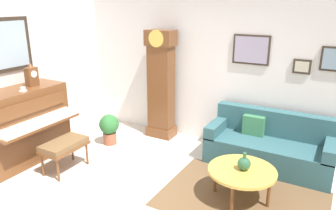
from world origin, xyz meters
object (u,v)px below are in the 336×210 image
object	(u,v)px
coffee_table	(242,172)
piano	(23,125)
potted_plant	(109,127)
piano_bench	(64,146)
grandfather_clock	(161,88)
couch	(269,146)
green_jug	(244,164)
mantel_clock	(32,75)
teacup	(23,89)

from	to	relation	value
coffee_table	piano	bearing A→B (deg)	-169.39
potted_plant	piano_bench	bearing A→B (deg)	-88.36
potted_plant	grandfather_clock	bearing A→B (deg)	51.69
couch	green_jug	xyz separation A→B (m)	(-0.07, -1.16, 0.21)
coffee_table	potted_plant	size ratio (longest dim) A/B	1.57
grandfather_clock	mantel_clock	world-z (taller)	grandfather_clock
piano_bench	grandfather_clock	size ratio (longest dim) A/B	0.34
green_jug	mantel_clock	bearing A→B (deg)	-173.93
piano	grandfather_clock	xyz separation A→B (m)	(1.41, 1.96, 0.36)
grandfather_clock	green_jug	size ratio (longest dim) A/B	8.46
piano	potted_plant	bearing A→B (deg)	56.14
piano_bench	mantel_clock	xyz separation A→B (m)	(-0.81, 0.21, 0.96)
mantel_clock	potted_plant	xyz separation A→B (m)	(0.78, 0.89, -1.05)
coffee_table	couch	bearing A→B (deg)	85.56
grandfather_clock	mantel_clock	size ratio (longest dim) A/B	5.34
piano_bench	couch	bearing A→B (deg)	32.83
piano	mantel_clock	world-z (taller)	mantel_clock
piano_bench	coffee_table	size ratio (longest dim) A/B	0.80
piano	green_jug	bearing A→B (deg)	10.60
couch	mantel_clock	bearing A→B (deg)	-156.47
piano_bench	couch	size ratio (longest dim) A/B	0.37
piano_bench	piano	bearing A→B (deg)	-175.21
mantel_clock	potted_plant	size ratio (longest dim) A/B	0.68
piano_bench	green_jug	bearing A→B (deg)	12.38
piano_bench	grandfather_clock	world-z (taller)	grandfather_clock
piano	green_jug	distance (m)	3.49
teacup	piano	bearing A→B (deg)	176.25
piano	couch	size ratio (longest dim) A/B	0.76
couch	grandfather_clock	bearing A→B (deg)	175.57
couch	green_jug	size ratio (longest dim) A/B	7.92
coffee_table	teacup	bearing A→B (deg)	-168.82
grandfather_clock	mantel_clock	bearing A→B (deg)	-129.91
piano	couch	bearing A→B (deg)	27.22
grandfather_clock	couch	bearing A→B (deg)	-4.43
grandfather_clock	potted_plant	size ratio (longest dim) A/B	3.62
mantel_clock	teacup	bearing A→B (deg)	-65.03
couch	coffee_table	xyz separation A→B (m)	(-0.09, -1.16, 0.09)
piano_bench	potted_plant	bearing A→B (deg)	91.64
grandfather_clock	teacup	size ratio (longest dim) A/B	17.50
piano_bench	green_jug	distance (m)	2.67
piano_bench	couch	xyz separation A→B (m)	(2.68, 1.73, -0.09)
coffee_table	green_jug	distance (m)	0.12
piano	teacup	bearing A→B (deg)	-3.75
piano_bench	teacup	xyz separation A→B (m)	(-0.68, -0.08, 0.82)
couch	piano_bench	bearing A→B (deg)	-147.17
mantel_clock	grandfather_clock	bearing A→B (deg)	50.09
couch	teacup	world-z (taller)	teacup
grandfather_clock	potted_plant	xyz separation A→B (m)	(-0.63, -0.79, -0.64)
grandfather_clock	green_jug	distance (m)	2.45
piano_bench	coffee_table	xyz separation A→B (m)	(2.59, 0.57, -0.00)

